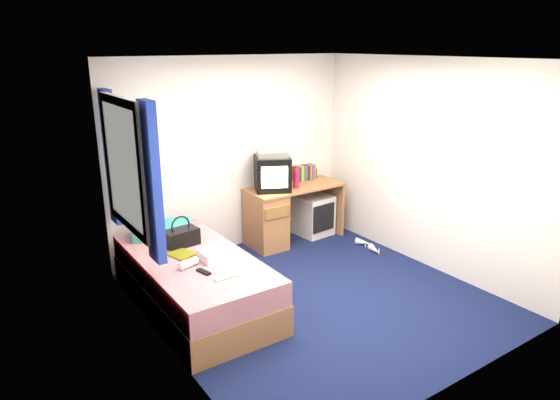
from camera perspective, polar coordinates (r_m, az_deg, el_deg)
ground at (r=5.31m, az=3.98°, el=-11.02°), size 3.40×3.40×0.00m
room_shell at (r=4.79m, az=4.34°, el=4.41°), size 3.40×3.40×3.40m
bed at (r=5.09m, az=-9.73°, el=-9.17°), size 1.01×2.00×0.54m
pillow at (r=5.54m, az=-13.28°, el=-3.32°), size 0.71×0.59×0.13m
desk at (r=6.47m, az=-0.41°, el=-1.66°), size 1.30×0.55×0.75m
storage_cube at (r=6.87m, az=3.82°, el=-1.70°), size 0.47×0.47×0.55m
crt_tv at (r=6.28m, az=-0.87°, el=3.06°), size 0.56×0.55×0.43m
vcr at (r=6.22m, az=-0.89°, el=5.31°), size 0.45×0.40×0.07m
book_row at (r=6.79m, az=2.79°, el=3.14°), size 0.31×0.13×0.20m
picture_frame at (r=6.92m, az=3.91°, el=3.14°), size 0.03×0.12×0.14m
pink_water_bottle at (r=6.40m, az=1.88°, el=2.37°), size 0.08×0.08×0.22m
aerosol_can at (r=6.47m, az=0.41°, el=2.44°), size 0.07×0.07×0.20m
handbag at (r=5.23m, az=-11.23°, el=-4.15°), size 0.37×0.23×0.32m
towel at (r=4.88m, az=-7.45°, el=-6.12°), size 0.30×0.25×0.10m
magazine at (r=5.05m, az=-11.34°, el=-6.01°), size 0.28×0.33×0.01m
water_bottle at (r=4.75m, az=-10.42°, el=-7.16°), size 0.21×0.12×0.07m
colour_swatch_fan at (r=4.50m, az=-6.24°, el=-8.81°), size 0.22×0.06×0.01m
remote_control at (r=4.62m, az=-8.73°, el=-8.11°), size 0.09×0.17×0.02m
window_assembly at (r=4.88m, az=-17.00°, el=3.52°), size 0.11×1.42×1.40m
white_heels at (r=6.53m, az=10.17°, el=-5.21°), size 0.21×0.49×0.09m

